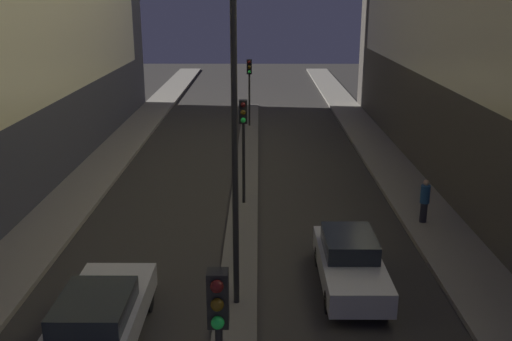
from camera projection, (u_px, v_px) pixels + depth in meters
name	position (u px, v px, depth m)	size (l,w,h in m)	color
median_strip	(245.00, 184.00, 25.40)	(1.12, 37.74, 0.13)	#56544F
traffic_light_near	(219.00, 337.00, 8.64)	(0.32, 0.42, 4.17)	black
traffic_light_mid	(243.00, 128.00, 22.06)	(0.32, 0.42, 4.17)	black
traffic_light_far	(249.00, 77.00, 35.47)	(0.32, 0.42, 4.17)	black
street_lamp	(234.00, 96.00, 13.90)	(0.47, 0.47, 8.91)	black
car_left_lane	(99.00, 317.00, 13.69)	(1.94, 4.76, 1.46)	#B2B2B7
car_right_lane	(350.00, 262.00, 16.44)	(1.72, 4.46, 1.53)	#B2B2B7
pedestrian_on_right_sidewalk	(425.00, 200.00, 20.69)	(0.34, 0.34, 1.62)	black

